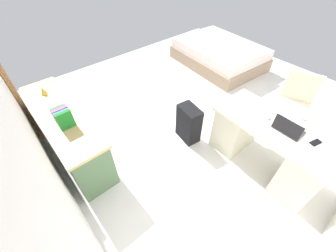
{
  "coord_description": "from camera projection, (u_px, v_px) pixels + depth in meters",
  "views": [
    {
      "loc": [
        -1.68,
        2.27,
        2.44
      ],
      "look_at": [
        -0.27,
        1.07,
        0.6
      ],
      "focal_mm": 22.28,
      "sensor_mm": 36.0,
      "label": 1
    }
  ],
  "objects": [
    {
      "name": "cell_phone_near_laptop",
      "position": [
        316.0,
        142.0,
        2.25
      ],
      "size": [
        0.1,
        0.15,
        0.01
      ],
      "primitive_type": "cube",
      "rotation": [
        0.0,
        0.0,
        -0.26
      ],
      "color": "black",
      "rests_on": "desk"
    },
    {
      "name": "bed",
      "position": [
        219.0,
        54.0,
        4.79
      ],
      "size": [
        2.0,
        1.55,
        0.58
      ],
      "color": "gray",
      "rests_on": "ground_plane"
    },
    {
      "name": "computer_mouse",
      "position": [
        268.0,
        117.0,
        2.52
      ],
      "size": [
        0.06,
        0.1,
        0.03
      ],
      "primitive_type": "ellipsoid",
      "rotation": [
        0.0,
        0.0,
        -0.02
      ],
      "color": "white",
      "rests_on": "desk"
    },
    {
      "name": "book_row",
      "position": [
        63.0,
        117.0,
        2.36
      ],
      "size": [
        0.2,
        0.17,
        0.23
      ],
      "color": "#1A7526",
      "rests_on": "credenza"
    },
    {
      "name": "office_chair",
      "position": [
        291.0,
        108.0,
        3.15
      ],
      "size": [
        0.58,
        0.58,
        0.94
      ],
      "color": "black",
      "rests_on": "ground_plane"
    },
    {
      "name": "desk",
      "position": [
        268.0,
        145.0,
        2.68
      ],
      "size": [
        1.46,
        0.69,
        0.72
      ],
      "color": "beige",
      "rests_on": "ground_plane"
    },
    {
      "name": "wall_back",
      "position": [
        13.0,
        119.0,
        1.61
      ],
      "size": [
        4.45,
        0.1,
        2.68
      ],
      "primitive_type": "cube",
      "color": "white",
      "rests_on": "ground_plane"
    },
    {
      "name": "credenza",
      "position": [
        68.0,
        133.0,
        2.84
      ],
      "size": [
        1.8,
        0.48,
        0.74
      ],
      "color": "#4C6B47",
      "rests_on": "ground_plane"
    },
    {
      "name": "figurine_small",
      "position": [
        43.0,
        91.0,
        2.82
      ],
      "size": [
        0.08,
        0.08,
        0.11
      ],
      "primitive_type": "cone",
      "color": "gold",
      "rests_on": "credenza"
    },
    {
      "name": "door_wooden",
      "position": [
        1.0,
        69.0,
        2.78
      ],
      "size": [
        0.88,
        0.05,
        2.04
      ],
      "primitive_type": "cube",
      "color": "#936038",
      "rests_on": "ground_plane"
    },
    {
      "name": "suitcase_black",
      "position": [
        189.0,
        124.0,
        3.09
      ],
      "size": [
        0.39,
        0.27,
        0.58
      ],
      "primitive_type": "cube",
      "rotation": [
        0.0,
        0.0,
        -0.15
      ],
      "color": "black",
      "rests_on": "ground_plane"
    },
    {
      "name": "ground_plane",
      "position": [
        204.0,
        114.0,
        3.67
      ],
      "size": [
        5.84,
        5.84,
        0.0
      ],
      "primitive_type": "plane",
      "color": "silver"
    },
    {
      "name": "laptop",
      "position": [
        288.0,
        129.0,
        2.34
      ],
      "size": [
        0.32,
        0.23,
        0.21
      ],
      "color": "#333338",
      "rests_on": "desk"
    }
  ]
}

